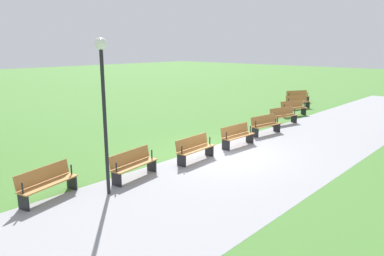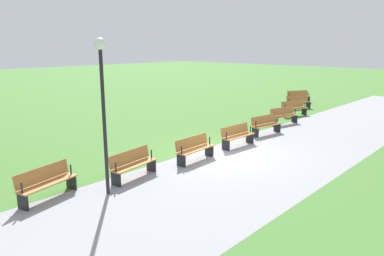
% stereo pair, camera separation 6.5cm
% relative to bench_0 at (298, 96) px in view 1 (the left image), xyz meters
% --- Properties ---
extents(ground_plane, '(120.00, 120.00, 0.00)m').
position_rel_bench_0_xyz_m(ground_plane, '(14.05, 3.72, -0.47)').
color(ground_plane, '#477A33').
extents(path_paving, '(43.95, 5.32, 0.01)m').
position_rel_bench_0_xyz_m(path_paving, '(14.05, 5.53, -0.47)').
color(path_paving, '#939399').
rests_on(path_paving, ground).
extents(bench_0, '(1.75, 1.26, 0.89)m').
position_rel_bench_0_xyz_m(bench_0, '(0.00, 0.00, 0.00)').
color(bench_0, '#B27538').
rests_on(bench_0, ground).
extents(bench_1, '(1.78, 1.14, 0.89)m').
position_rel_bench_0_xyz_m(bench_1, '(2.39, 1.19, 0.00)').
color(bench_1, '#B27538').
rests_on(bench_1, ground).
extents(bench_2, '(1.80, 1.00, 0.89)m').
position_rel_bench_0_xyz_m(bench_2, '(4.87, 2.15, 0.00)').
color(bench_2, '#B27538').
rests_on(bench_2, ground).
extents(bench_3, '(1.80, 0.86, 0.89)m').
position_rel_bench_0_xyz_m(bench_3, '(7.44, 2.88, 0.00)').
color(bench_3, '#B27538').
rests_on(bench_3, ground).
extents(bench_4, '(1.79, 0.71, 0.89)m').
position_rel_bench_0_xyz_m(bench_4, '(10.06, 3.37, 0.00)').
color(bench_4, '#B27538').
rests_on(bench_4, ground).
extents(bench_5, '(1.76, 0.55, 0.89)m').
position_rel_bench_0_xyz_m(bench_5, '(12.72, 3.62, 0.00)').
color(bench_5, '#B27538').
rests_on(bench_5, ground).
extents(bench_6, '(1.76, 0.55, 0.89)m').
position_rel_bench_0_xyz_m(bench_6, '(15.39, 3.62, 0.00)').
color(bench_6, '#B27538').
rests_on(bench_6, ground).
extents(bench_7, '(1.79, 0.71, 0.89)m').
position_rel_bench_0_xyz_m(bench_7, '(18.04, 3.37, 0.00)').
color(bench_7, '#B27538').
rests_on(bench_7, ground).
extents(bench_8, '(1.80, 0.86, 0.89)m').
position_rel_bench_0_xyz_m(bench_8, '(20.67, 2.88, 0.00)').
color(bench_8, '#B27538').
rests_on(bench_8, ground).
extents(lamp_post, '(0.32, 0.32, 4.37)m').
position_rel_bench_0_xyz_m(lamp_post, '(19.34, 3.87, 2.53)').
color(lamp_post, black).
rests_on(lamp_post, ground).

